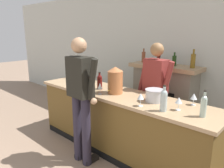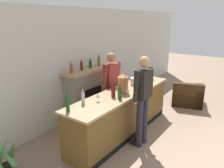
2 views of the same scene
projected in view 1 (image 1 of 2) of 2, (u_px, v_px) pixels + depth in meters
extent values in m
cube|color=silver|center=(178.00, 59.00, 4.11)|extent=(12.00, 0.07, 2.75)
cube|color=brown|center=(118.00, 124.00, 3.46)|extent=(3.05, 0.66, 0.93)
cube|color=tan|center=(118.00, 95.00, 3.34)|extent=(3.12, 0.73, 0.04)
cube|color=black|center=(103.00, 156.00, 3.32)|extent=(2.98, 0.01, 0.10)
cube|color=gray|center=(164.00, 100.00, 4.18)|extent=(1.15, 0.44, 1.22)
cube|color=black|center=(157.00, 111.00, 4.05)|extent=(0.63, 0.02, 0.78)
cube|color=tan|center=(165.00, 67.00, 4.01)|extent=(1.31, 0.52, 0.07)
cylinder|color=brown|center=(144.00, 57.00, 4.30)|extent=(0.07, 0.07, 0.20)
cylinder|color=brown|center=(144.00, 50.00, 4.27)|extent=(0.03, 0.03, 0.07)
cylinder|color=#4F1E18|center=(159.00, 59.00, 4.08)|extent=(0.07, 0.07, 0.19)
cylinder|color=#4F1E18|center=(159.00, 52.00, 4.05)|extent=(0.03, 0.03, 0.06)
cylinder|color=#1A3A13|center=(174.00, 61.00, 3.87)|extent=(0.07, 0.07, 0.18)
cylinder|color=#1A3A13|center=(175.00, 54.00, 3.84)|extent=(0.03, 0.03, 0.06)
cylinder|color=brown|center=(193.00, 61.00, 3.64)|extent=(0.08, 0.08, 0.24)
cylinder|color=brown|center=(194.00, 52.00, 3.60)|extent=(0.03, 0.03, 0.08)
cylinder|color=#463D45|center=(67.00, 103.00, 5.58)|extent=(0.30, 0.30, 0.22)
cylinder|color=#332319|center=(67.00, 99.00, 5.55)|extent=(0.27, 0.27, 0.02)
cone|color=#3B7334|center=(70.00, 91.00, 5.41)|extent=(0.12, 0.34, 0.45)
cone|color=#398B36|center=(71.00, 89.00, 5.57)|extent=(0.32, 0.17, 0.41)
cone|color=#3F8C3A|center=(64.00, 89.00, 5.60)|extent=(0.15, 0.37, 0.44)
cone|color=#41894A|center=(63.00, 91.00, 5.42)|extent=(0.28, 0.12, 0.40)
cylinder|color=#282332|center=(86.00, 132.00, 3.09)|extent=(0.13, 0.13, 1.02)
cube|color=black|center=(91.00, 160.00, 3.25)|extent=(0.11, 0.24, 0.07)
cylinder|color=#282332|center=(78.00, 128.00, 3.22)|extent=(0.13, 0.13, 1.02)
cube|color=black|center=(82.00, 154.00, 3.39)|extent=(0.11, 0.24, 0.07)
cube|color=black|center=(80.00, 77.00, 2.97)|extent=(0.36, 0.23, 0.55)
cylinder|color=black|center=(92.00, 80.00, 2.83)|extent=(0.20, 0.08, 0.57)
sphere|color=tan|center=(94.00, 101.00, 2.91)|extent=(0.09, 0.09, 0.09)
cylinder|color=black|center=(71.00, 75.00, 3.14)|extent=(0.20, 0.08, 0.57)
sphere|color=tan|center=(73.00, 94.00, 3.22)|extent=(0.09, 0.09, 0.09)
sphere|color=tan|center=(79.00, 45.00, 2.87)|extent=(0.21, 0.21, 0.21)
cylinder|color=#232D28|center=(149.00, 118.00, 3.70)|extent=(0.13, 0.13, 0.93)
cube|color=black|center=(145.00, 142.00, 3.76)|extent=(0.12, 0.25, 0.07)
cylinder|color=#232D28|center=(159.00, 121.00, 3.56)|extent=(0.13, 0.13, 0.93)
cube|color=black|center=(155.00, 147.00, 3.61)|extent=(0.12, 0.25, 0.07)
cube|color=maroon|center=(156.00, 76.00, 3.45)|extent=(0.38, 0.25, 0.54)
cylinder|color=maroon|center=(144.00, 75.00, 3.61)|extent=(0.20, 0.08, 0.57)
sphere|color=#956A43|center=(142.00, 93.00, 3.67)|extent=(0.09, 0.09, 0.09)
cylinder|color=maroon|center=(167.00, 79.00, 3.27)|extent=(0.20, 0.08, 0.57)
sphere|color=#956A43|center=(165.00, 99.00, 3.33)|extent=(0.09, 0.09, 0.09)
sphere|color=#956A43|center=(157.00, 50.00, 3.35)|extent=(0.21, 0.21, 0.21)
cylinder|color=#BA6F40|center=(115.00, 82.00, 3.30)|extent=(0.23, 0.23, 0.34)
cone|color=#BA6F40|center=(115.00, 69.00, 3.25)|extent=(0.24, 0.24, 0.07)
cylinder|color=#B29333|center=(109.00, 90.00, 3.23)|extent=(0.02, 0.04, 0.02)
cylinder|color=silver|center=(154.00, 96.00, 2.94)|extent=(0.24, 0.24, 0.16)
cylinder|color=silver|center=(155.00, 90.00, 2.92)|extent=(0.25, 0.25, 0.01)
cylinder|color=#1C481D|center=(92.00, 85.00, 3.45)|extent=(0.08, 0.08, 0.20)
sphere|color=#1C481D|center=(92.00, 78.00, 3.42)|extent=(0.07, 0.07, 0.07)
cylinder|color=#1C481D|center=(91.00, 76.00, 3.41)|extent=(0.03, 0.03, 0.08)
cylinder|color=black|center=(91.00, 73.00, 3.40)|extent=(0.03, 0.03, 0.01)
cylinder|color=#134818|center=(72.00, 72.00, 4.38)|extent=(0.07, 0.07, 0.24)
sphere|color=#134818|center=(72.00, 66.00, 4.35)|extent=(0.06, 0.06, 0.06)
cylinder|color=#134818|center=(72.00, 64.00, 4.34)|extent=(0.03, 0.03, 0.09)
cylinder|color=black|center=(71.00, 61.00, 4.33)|extent=(0.03, 0.03, 0.01)
cylinder|color=#A9BBBC|center=(164.00, 102.00, 2.58)|extent=(0.08, 0.08, 0.22)
sphere|color=#A9BBBC|center=(164.00, 93.00, 2.55)|extent=(0.08, 0.08, 0.08)
cylinder|color=#A9BBBC|center=(164.00, 90.00, 2.54)|extent=(0.03, 0.03, 0.09)
cylinder|color=black|center=(165.00, 86.00, 2.53)|extent=(0.04, 0.04, 0.01)
cylinder|color=#5E1512|center=(100.00, 83.00, 3.55)|extent=(0.08, 0.08, 0.20)
sphere|color=#5E1512|center=(100.00, 77.00, 3.53)|extent=(0.08, 0.08, 0.08)
cylinder|color=#5E1512|center=(99.00, 75.00, 3.52)|extent=(0.03, 0.03, 0.08)
cylinder|color=black|center=(99.00, 72.00, 3.51)|extent=(0.04, 0.04, 0.01)
cylinder|color=#A7A7AD|center=(86.00, 76.00, 4.13)|extent=(0.07, 0.07, 0.20)
sphere|color=#A7A7AD|center=(86.00, 70.00, 4.11)|extent=(0.06, 0.06, 0.06)
cylinder|color=#A7A7AD|center=(86.00, 68.00, 4.10)|extent=(0.03, 0.03, 0.08)
cylinder|color=black|center=(86.00, 66.00, 4.09)|extent=(0.03, 0.03, 0.01)
cylinder|color=#A5BEB1|center=(203.00, 108.00, 2.41)|extent=(0.07, 0.07, 0.21)
sphere|color=#A5BEB1|center=(204.00, 99.00, 2.38)|extent=(0.06, 0.06, 0.06)
cylinder|color=#A5BEB1|center=(205.00, 95.00, 2.37)|extent=(0.03, 0.03, 0.08)
cylinder|color=black|center=(205.00, 91.00, 2.36)|extent=(0.03, 0.03, 0.01)
cylinder|color=silver|center=(89.00, 84.00, 3.89)|extent=(0.06, 0.06, 0.01)
cylinder|color=silver|center=(89.00, 82.00, 3.88)|extent=(0.01, 0.01, 0.08)
cone|color=silver|center=(89.00, 77.00, 3.86)|extent=(0.08, 0.08, 0.08)
cylinder|color=silver|center=(100.00, 94.00, 3.29)|extent=(0.07, 0.07, 0.01)
cylinder|color=silver|center=(100.00, 91.00, 3.28)|extent=(0.01, 0.01, 0.08)
cone|color=silver|center=(100.00, 86.00, 3.26)|extent=(0.08, 0.08, 0.09)
cylinder|color=silver|center=(178.00, 110.00, 2.63)|extent=(0.06, 0.06, 0.01)
cylinder|color=silver|center=(178.00, 106.00, 2.62)|extent=(0.01, 0.01, 0.08)
cone|color=silver|center=(179.00, 100.00, 2.60)|extent=(0.08, 0.08, 0.07)
cylinder|color=silver|center=(193.00, 105.00, 2.82)|extent=(0.07, 0.07, 0.01)
cylinder|color=silver|center=(193.00, 102.00, 2.81)|extent=(0.01, 0.01, 0.07)
cone|color=silver|center=(194.00, 96.00, 2.79)|extent=(0.09, 0.09, 0.08)
cylinder|color=silver|center=(140.00, 106.00, 2.77)|extent=(0.06, 0.06, 0.01)
cylinder|color=silver|center=(141.00, 102.00, 2.76)|extent=(0.01, 0.01, 0.09)
cone|color=silver|center=(141.00, 96.00, 2.74)|extent=(0.08, 0.08, 0.07)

